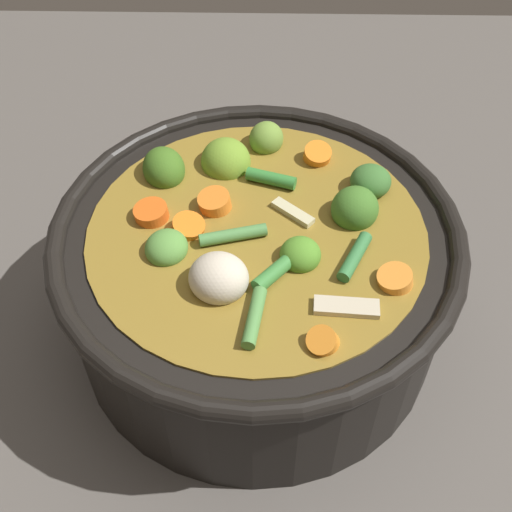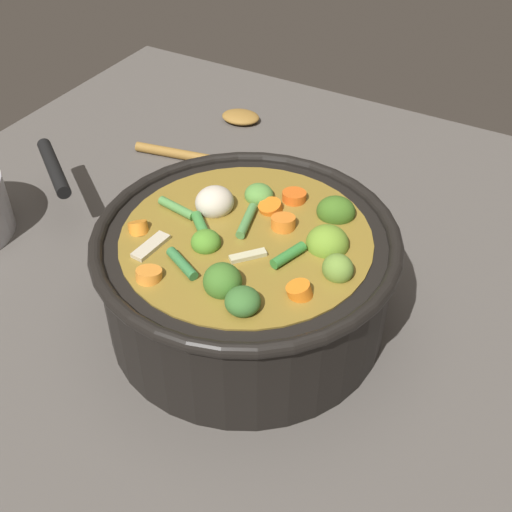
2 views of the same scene
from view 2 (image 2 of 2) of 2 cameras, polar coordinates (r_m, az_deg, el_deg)
ground_plane at (r=0.73m, az=-0.78°, el=-5.38°), size 1.10×1.10×0.00m
cooking_pot at (r=0.69m, az=-0.80°, el=-1.64°), size 0.31×0.31×0.14m
wooden_spoon at (r=1.03m, az=-2.67°, el=10.25°), size 0.19×0.24×0.02m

